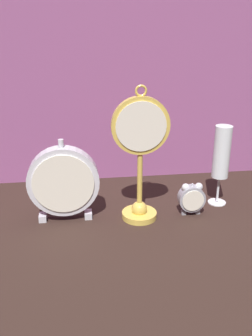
{
  "coord_description": "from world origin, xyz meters",
  "views": [
    {
      "loc": [
        -0.12,
        -0.85,
        0.5
      ],
      "look_at": [
        0.0,
        0.08,
        0.13
      ],
      "focal_mm": 40.0,
      "sensor_mm": 36.0,
      "label": 1
    }
  ],
  "objects_px": {
    "mantel_clock_silver": "(63,182)",
    "champagne_flute": "(221,157)",
    "alarm_clock_twin_bell": "(192,197)",
    "pocket_watch_on_stand": "(140,157)"
  },
  "relations": [
    {
      "from": "mantel_clock_silver",
      "to": "champagne_flute",
      "type": "xyz_separation_m",
      "value": [
        0.44,
        0.04,
        0.03
      ]
    },
    {
      "from": "alarm_clock_twin_bell",
      "to": "champagne_flute",
      "type": "height_order",
      "value": "champagne_flute"
    },
    {
      "from": "pocket_watch_on_stand",
      "to": "alarm_clock_twin_bell",
      "type": "bearing_deg",
      "value": 0.14
    },
    {
      "from": "pocket_watch_on_stand",
      "to": "mantel_clock_silver",
      "type": "relative_size",
      "value": 1.6
    },
    {
      "from": "mantel_clock_silver",
      "to": "champagne_flute",
      "type": "relative_size",
      "value": 0.96
    },
    {
      "from": "pocket_watch_on_stand",
      "to": "champagne_flute",
      "type": "relative_size",
      "value": 1.54
    },
    {
      "from": "pocket_watch_on_stand",
      "to": "alarm_clock_twin_bell",
      "type": "xyz_separation_m",
      "value": [
        0.14,
        0.0,
        -0.13
      ]
    },
    {
      "from": "mantel_clock_silver",
      "to": "champagne_flute",
      "type": "height_order",
      "value": "champagne_flute"
    },
    {
      "from": "pocket_watch_on_stand",
      "to": "champagne_flute",
      "type": "xyz_separation_m",
      "value": [
        0.24,
        0.06,
        -0.03
      ]
    },
    {
      "from": "pocket_watch_on_stand",
      "to": "champagne_flute",
      "type": "distance_m",
      "value": 0.25
    }
  ]
}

